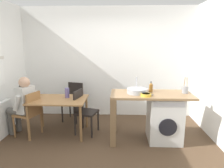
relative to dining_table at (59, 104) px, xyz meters
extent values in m
plane|color=#4C3826|center=(0.92, -0.57, -0.64)|extent=(5.46, 5.46, 0.00)
cube|color=white|center=(0.92, 1.18, 0.71)|extent=(4.60, 0.10, 2.70)
cube|color=#9E7042|center=(0.00, 0.00, 0.08)|extent=(1.10, 0.76, 0.03)
cylinder|color=brown|center=(-0.50, -0.33, -0.29)|extent=(0.05, 0.05, 0.71)
cylinder|color=brown|center=(0.50, -0.33, -0.29)|extent=(0.05, 0.05, 0.71)
cylinder|color=brown|center=(-0.50, 0.33, -0.29)|extent=(0.05, 0.05, 0.71)
cylinder|color=brown|center=(0.50, 0.33, -0.29)|extent=(0.05, 0.05, 0.71)
cube|color=olive|center=(-0.62, -0.10, -0.19)|extent=(0.50, 0.50, 0.04)
cube|color=olive|center=(-0.45, -0.15, 0.03)|extent=(0.14, 0.37, 0.45)
cylinder|color=olive|center=(-0.84, -0.22, -0.42)|extent=(0.04, 0.04, 0.45)
cylinder|color=olive|center=(-0.74, 0.12, -0.42)|extent=(0.04, 0.04, 0.45)
cylinder|color=olive|center=(-0.50, -0.32, -0.42)|extent=(0.04, 0.04, 0.45)
cylinder|color=olive|center=(-0.40, 0.02, -0.42)|extent=(0.04, 0.04, 0.45)
cube|color=black|center=(0.55, 0.05, -0.19)|extent=(0.49, 0.49, 0.04)
cube|color=black|center=(0.38, 0.09, 0.03)|extent=(0.13, 0.38, 0.45)
cylinder|color=black|center=(0.77, 0.18, -0.42)|extent=(0.04, 0.04, 0.45)
cylinder|color=black|center=(0.68, -0.17, -0.42)|extent=(0.04, 0.04, 0.45)
cylinder|color=black|center=(0.42, 0.27, -0.42)|extent=(0.04, 0.04, 0.45)
cylinder|color=black|center=(0.33, -0.08, -0.42)|extent=(0.04, 0.04, 0.45)
cube|color=black|center=(0.10, 0.70, -0.19)|extent=(0.49, 0.49, 0.04)
cube|color=black|center=(0.15, 0.87, 0.03)|extent=(0.38, 0.14, 0.45)
cylinder|color=black|center=(0.23, 0.48, -0.42)|extent=(0.04, 0.04, 0.45)
cylinder|color=black|center=(-0.12, 0.57, -0.42)|extent=(0.04, 0.04, 0.45)
cylinder|color=black|center=(0.32, 0.83, -0.42)|extent=(0.04, 0.04, 0.45)
cylinder|color=black|center=(-0.03, 0.92, -0.42)|extent=(0.04, 0.04, 0.45)
cylinder|color=#595651|center=(-0.97, -0.09, -0.42)|extent=(0.11, 0.11, 0.45)
cylinder|color=#595651|center=(-0.92, 0.08, -0.42)|extent=(0.11, 0.11, 0.45)
cylinder|color=#595651|center=(-0.82, -0.13, -0.14)|extent=(0.42, 0.25, 0.14)
cylinder|color=#595651|center=(-0.77, 0.04, -0.14)|extent=(0.42, 0.25, 0.14)
cube|color=silver|center=(-0.62, -0.10, 0.11)|extent=(0.29, 0.38, 0.52)
cylinder|color=silver|center=(-0.70, -0.30, 0.09)|extent=(0.21, 0.14, 0.31)
cylinder|color=silver|center=(-0.58, 0.11, 0.09)|extent=(0.21, 0.14, 0.31)
sphere|color=tan|center=(-0.62, -0.10, 0.45)|extent=(0.21, 0.21, 0.21)
sphere|color=black|center=(-0.68, -0.08, 0.37)|extent=(0.12, 0.12, 0.12)
cube|color=olive|center=(1.81, -0.18, 0.26)|extent=(1.50, 0.68, 0.04)
cube|color=brown|center=(1.11, -0.47, -0.20)|extent=(0.10, 0.10, 0.88)
cube|color=brown|center=(1.11, 0.11, -0.20)|extent=(0.10, 0.10, 0.88)
cube|color=silver|center=(2.07, -0.18, -0.21)|extent=(0.60, 0.60, 0.86)
cylinder|color=black|center=(2.07, -0.49, -0.26)|extent=(0.32, 0.02, 0.32)
cube|color=#B2B2B7|center=(2.07, -0.48, 0.16)|extent=(0.54, 0.01, 0.08)
cylinder|color=#9EA0A5|center=(1.55, -0.18, 0.32)|extent=(0.38, 0.38, 0.09)
cylinder|color=#B2B2B7|center=(1.55, 0.00, 0.42)|extent=(0.02, 0.02, 0.28)
cylinder|color=brown|center=(1.82, -0.06, 0.35)|extent=(0.07, 0.07, 0.14)
cone|color=brown|center=(1.82, -0.06, 0.44)|extent=(0.07, 0.07, 0.04)
cylinder|color=#262626|center=(1.82, -0.06, 0.47)|extent=(0.03, 0.03, 0.02)
cylinder|color=gold|center=(1.69, -0.38, 0.30)|extent=(0.18, 0.18, 0.05)
cylinder|color=olive|center=(1.69, -0.38, 0.31)|extent=(0.15, 0.15, 0.03)
cylinder|color=gray|center=(2.44, -0.13, 0.34)|extent=(0.11, 0.11, 0.13)
cylinder|color=#99724C|center=(2.42, -0.12, 0.49)|extent=(0.01, 0.04, 0.18)
cylinder|color=#99724C|center=(2.46, -0.14, 0.49)|extent=(0.01, 0.05, 0.18)
cylinder|color=slate|center=(0.15, 0.10, 0.20)|extent=(0.09, 0.09, 0.20)
cube|color=#B2B2B7|center=(1.76, -0.28, 0.28)|extent=(0.15, 0.06, 0.01)
cube|color=#262628|center=(1.76, -0.28, 0.28)|extent=(0.15, 0.06, 0.01)
camera|label=1|loc=(1.23, -3.74, 1.19)|focal=31.50mm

